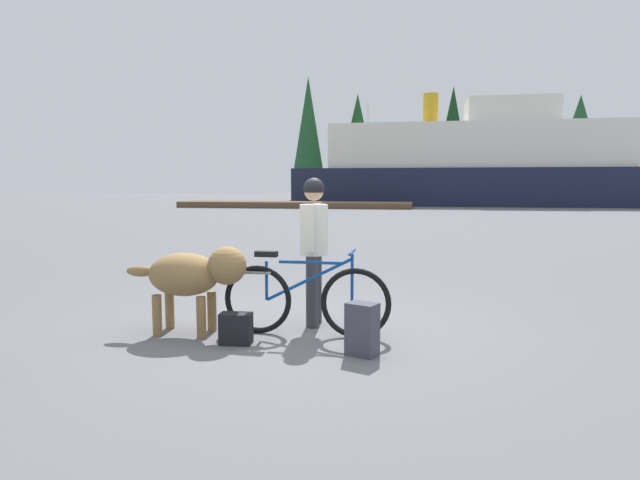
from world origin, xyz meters
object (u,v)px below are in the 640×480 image
ferry_boat (474,166)px  person_cyclist (314,237)px  dog (193,275)px  sailboat_moored (367,197)px  handbag_pannier (236,329)px  backpack (362,329)px  bicycle (305,299)px

ferry_boat → person_cyclist: bearing=-97.7°
dog → sailboat_moored: (-2.12, 41.36, -0.14)m
handbag_pannier → ferry_boat: size_ratio=0.01×
backpack → sailboat_moored: size_ratio=0.06×
bicycle → ferry_boat: bearing=82.4°
handbag_pannier → ferry_boat: 38.26m
backpack → handbag_pannier: (-1.30, 0.13, -0.09)m
dog → ferry_boat: (6.19, 37.45, 2.23)m
sailboat_moored → dog: bearing=-87.1°
bicycle → handbag_pannier: size_ratio=5.67×
person_cyclist → handbag_pannier: (-0.63, -0.90, -0.85)m
backpack → handbag_pannier: backpack is taller
person_cyclist → sailboat_moored: bearing=94.7°
handbag_pannier → ferry_boat: bearing=81.5°
dog → ferry_boat: size_ratio=0.05×
bicycle → backpack: 0.90m
backpack → ferry_boat: (4.32, 37.88, 2.62)m
bicycle → dog: bearing=-173.4°
bicycle → person_cyclist: 0.77m
handbag_pannier → person_cyclist: bearing=54.8°
person_cyclist → backpack: (0.67, -1.03, -0.76)m
bicycle → person_cyclist: bearing=88.6°
dog → backpack: bearing=-12.9°
person_cyclist → backpack: bearing=-57.1°
dog → bicycle: bearing=6.6°
handbag_pannier → sailboat_moored: sailboat_moored is taller
bicycle → sailboat_moored: size_ratio=0.22×
dog → person_cyclist: bearing=26.5°
dog → sailboat_moored: sailboat_moored is taller
dog → handbag_pannier: bearing=-27.4°
person_cyclist → ferry_boat: (4.98, 36.85, 1.86)m
person_cyclist → dog: bearing=-153.5°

